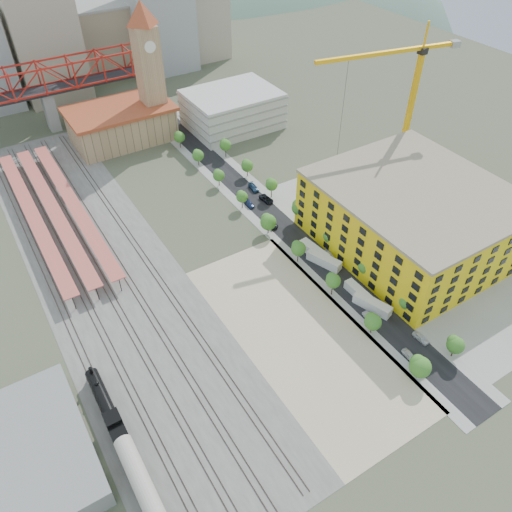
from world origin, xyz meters
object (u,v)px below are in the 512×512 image
site_trailer_a (372,305)px  car_0 (409,355)px  construction_building (413,217)px  site_trailer_d (314,251)px  coach (144,489)px  site_trailer_c (324,260)px  tower_crane (406,89)px  locomotive (108,409)px  site_trailer_b (359,293)px  clock_tower (148,59)px

site_trailer_a → car_0: (-3.00, -15.93, -0.66)m
construction_building → site_trailer_a: size_ratio=5.11×
construction_building → site_trailer_d: bearing=159.2°
coach → site_trailer_c: 73.77m
coach → tower_crane: tower_crane is taller
coach → site_trailer_d: size_ratio=2.00×
locomotive → site_trailer_b: locomotive is taller
locomotive → site_trailer_d: size_ratio=2.40×
site_trailer_a → site_trailer_d: site_trailer_d is taller
clock_tower → coach: bearing=-114.5°
tower_crane → car_0: 83.10m
site_trailer_d → site_trailer_a: bearing=-96.1°
coach → construction_building: bearing=16.7°
clock_tower → site_trailer_d: size_ratio=5.22×
construction_building → car_0: (-29.00, -30.14, -8.71)m
clock_tower → site_trailer_c: (8.00, -94.66, -27.33)m
coach → site_trailer_c: coach is taller
construction_building → car_0: size_ratio=12.39×
tower_crane → site_trailer_b: size_ratio=5.54×
construction_building → site_trailer_c: (-26.00, 5.33, -8.04)m
site_trailer_d → clock_tower: bearing=89.0°
site_trailer_a → site_trailer_b: 4.99m
construction_building → car_0: bearing=-133.9°
site_trailer_b → site_trailer_c: bearing=89.1°
clock_tower → tower_crane: 89.30m
clock_tower → site_trailer_c: 98.86m
locomotive → car_0: 66.74m
tower_crane → site_trailer_d: tower_crane is taller
tower_crane → construction_building: bearing=-125.0°
clock_tower → site_trailer_a: size_ratio=5.25×
locomotive → site_trailer_b: (66.00, -1.06, -0.99)m
locomotive → tower_crane: (112.57, 37.50, 28.64)m
locomotive → coach: 19.43m
site_trailer_d → car_0: bearing=-100.4°
car_0 → site_trailer_a: bearing=85.7°
locomotive → car_0: size_ratio=5.85×
construction_building → site_trailer_d: (-26.00, 9.85, -8.05)m
site_trailer_b → car_0: bearing=-99.1°
construction_building → car_0: construction_building is taller
construction_building → car_0: 42.72m
construction_building → site_trailer_d: size_ratio=5.08×
site_trailer_b → site_trailer_c: (0.00, 14.55, 0.13)m
site_trailer_a → site_trailer_c: size_ratio=0.99×
construction_building → locomotive: size_ratio=2.12×
site_trailer_b → car_0: (-3.00, -20.92, -0.54)m
locomotive → tower_crane: 122.06m
construction_building → site_trailer_a: 30.70m
site_trailer_c → car_0: 35.60m
site_trailer_c → site_trailer_d: (0.00, 4.52, -0.00)m
site_trailer_b → site_trailer_c: 14.55m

